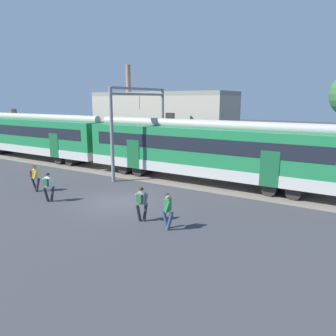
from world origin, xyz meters
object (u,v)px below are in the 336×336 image
at_px(pedestrian_yellow, 35,176).
at_px(pedestrian_grey, 141,201).
at_px(pedestrian_green, 168,209).
at_px(commuter_train, 110,142).
at_px(pedestrian_white, 48,185).

xyz_separation_m(pedestrian_yellow, pedestrian_grey, (8.73, -0.62, 0.00)).
bearing_deg(pedestrian_green, pedestrian_grey, 173.51).
distance_m(commuter_train, pedestrian_white, 9.33).
bearing_deg(pedestrian_grey, pedestrian_yellow, 175.95).
xyz_separation_m(commuter_train, pedestrian_grey, (9.43, -8.37, -1.26)).
bearing_deg(pedestrian_yellow, commuter_train, 95.16).
height_order(pedestrian_yellow, pedestrian_green, same).
height_order(pedestrian_white, pedestrian_green, same).
bearing_deg(commuter_train, pedestrian_white, -69.99).
height_order(pedestrian_grey, pedestrian_green, same).
bearing_deg(pedestrian_yellow, pedestrian_green, -4.42).
bearing_deg(pedestrian_grey, pedestrian_green, -6.49).
bearing_deg(pedestrian_yellow, pedestrian_white, -20.76).
relative_size(pedestrian_yellow, pedestrian_white, 1.00).
distance_m(pedestrian_yellow, pedestrian_green, 10.32).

